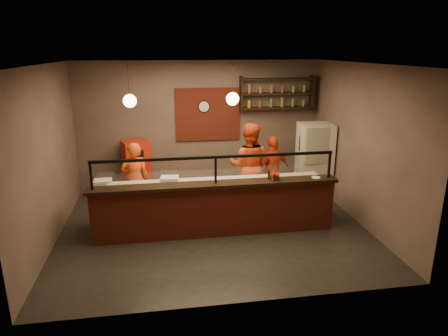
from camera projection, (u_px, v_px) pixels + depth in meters
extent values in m
plane|color=black|center=(214.00, 228.00, 8.03)|extent=(6.00, 6.00, 0.00)
plane|color=#372F2B|center=(213.00, 64.00, 7.10)|extent=(6.00, 6.00, 0.00)
plane|color=#6F5B51|center=(200.00, 126.00, 9.93)|extent=(6.00, 0.00, 6.00)
plane|color=#6F5B51|center=(47.00, 158.00, 7.11)|extent=(0.00, 5.00, 5.00)
plane|color=#6F5B51|center=(361.00, 145.00, 8.02)|extent=(0.00, 5.00, 5.00)
plane|color=#6F5B51|center=(239.00, 198.00, 5.20)|extent=(6.00, 0.00, 6.00)
cube|color=maroon|center=(208.00, 114.00, 9.84)|extent=(1.60, 0.04, 1.30)
cube|color=maroon|center=(216.00, 211.00, 7.60)|extent=(4.60, 0.25, 1.00)
cube|color=black|center=(216.00, 184.00, 7.45)|extent=(4.70, 0.37, 0.06)
cube|color=gray|center=(212.00, 205.00, 8.09)|extent=(4.60, 0.75, 0.85)
cube|color=silver|center=(212.00, 184.00, 7.96)|extent=(4.60, 0.75, 0.05)
cube|color=white|center=(216.00, 170.00, 7.37)|extent=(4.40, 0.02, 0.50)
cube|color=black|center=(216.00, 157.00, 7.29)|extent=(4.50, 0.05, 0.05)
cube|color=black|center=(91.00, 176.00, 7.03)|extent=(0.04, 0.04, 0.50)
cube|color=black|center=(216.00, 170.00, 7.37)|extent=(0.04, 0.04, 0.50)
cube|color=black|center=(329.00, 165.00, 7.70)|extent=(0.04, 0.04, 0.50)
cube|color=black|center=(276.00, 108.00, 9.92)|extent=(1.80, 0.28, 0.04)
cube|color=black|center=(277.00, 93.00, 9.82)|extent=(1.80, 0.28, 0.04)
cube|color=black|center=(278.00, 79.00, 9.72)|extent=(1.80, 0.28, 0.04)
cube|color=black|center=(241.00, 94.00, 9.68)|extent=(0.04, 0.28, 0.85)
cube|color=black|center=(312.00, 93.00, 9.95)|extent=(0.04, 0.28, 0.85)
cylinder|color=black|center=(204.00, 107.00, 9.76)|extent=(0.30, 0.04, 0.30)
cylinder|color=black|center=(128.00, 81.00, 7.15)|extent=(0.01, 0.01, 0.60)
sphere|color=#F7CA87|center=(130.00, 101.00, 7.25)|extent=(0.24, 0.24, 0.24)
cylinder|color=black|center=(233.00, 80.00, 7.44)|extent=(0.01, 0.01, 0.60)
sphere|color=#F7CA87|center=(232.00, 99.00, 7.54)|extent=(0.24, 0.24, 0.24)
imported|color=#E64B15|center=(135.00, 180.00, 8.44)|extent=(0.63, 0.46, 1.61)
imported|color=red|center=(249.00, 165.00, 8.91)|extent=(1.11, 0.99, 1.91)
imported|color=red|center=(273.00, 170.00, 9.10)|extent=(1.01, 0.70, 1.59)
cube|color=beige|center=(314.00, 161.00, 9.48)|extent=(0.79, 0.75, 1.79)
cube|color=red|center=(137.00, 169.00, 9.62)|extent=(0.72, 0.69, 1.36)
cylinder|color=#F3E8CE|center=(212.00, 184.00, 7.83)|extent=(0.51, 0.51, 0.01)
cube|color=silver|center=(103.00, 184.00, 7.62)|extent=(0.34, 0.28, 0.16)
cube|color=silver|center=(170.00, 181.00, 7.77)|extent=(0.38, 0.32, 0.17)
cube|color=silver|center=(115.00, 188.00, 7.41)|extent=(0.33, 0.29, 0.14)
cylinder|color=gold|center=(119.00, 186.00, 7.68)|extent=(0.33, 0.11, 0.06)
cube|color=black|center=(275.00, 178.00, 7.59)|extent=(0.19, 0.16, 0.09)
cylinder|color=black|center=(269.00, 175.00, 7.63)|extent=(0.05, 0.05, 0.18)
cylinder|color=white|center=(316.00, 177.00, 7.73)|extent=(0.22, 0.22, 0.01)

